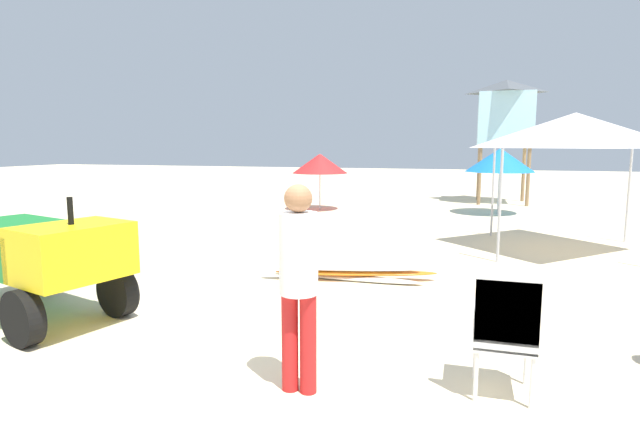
{
  "coord_description": "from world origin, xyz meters",
  "views": [
    {
      "loc": [
        1.92,
        -4.0,
        2.06
      ],
      "look_at": [
        0.09,
        2.19,
        1.18
      ],
      "focal_mm": 28.17,
      "sensor_mm": 36.0,
      "label": 1
    }
  ],
  "objects_px": {
    "surfboard_pile": "(348,272)",
    "lifeguard_near_left": "(299,274)",
    "utility_cart": "(35,253)",
    "lifeguard_tower": "(505,113)",
    "stacked_plastic_chairs": "(505,321)",
    "beach_umbrella_left": "(500,160)",
    "popup_canopy": "(575,131)",
    "beach_umbrella_mid": "(320,163)"
  },
  "relations": [
    {
      "from": "surfboard_pile",
      "to": "lifeguard_near_left",
      "type": "distance_m",
      "value": 3.65
    },
    {
      "from": "utility_cart",
      "to": "lifeguard_tower",
      "type": "distance_m",
      "value": 15.72
    },
    {
      "from": "stacked_plastic_chairs",
      "to": "beach_umbrella_left",
      "type": "xyz_separation_m",
      "value": [
        0.56,
        11.68,
        0.96
      ]
    },
    {
      "from": "lifeguard_near_left",
      "to": "beach_umbrella_left",
      "type": "relative_size",
      "value": 0.88
    },
    {
      "from": "lifeguard_tower",
      "to": "surfboard_pile",
      "type": "bearing_deg",
      "value": -103.86
    },
    {
      "from": "utility_cart",
      "to": "lifeguard_near_left",
      "type": "distance_m",
      "value": 3.69
    },
    {
      "from": "lifeguard_near_left",
      "to": "stacked_plastic_chairs",
      "type": "bearing_deg",
      "value": 12.21
    },
    {
      "from": "stacked_plastic_chairs",
      "to": "popup_canopy",
      "type": "distance_m",
      "value": 6.86
    },
    {
      "from": "surfboard_pile",
      "to": "lifeguard_near_left",
      "type": "height_order",
      "value": "lifeguard_near_left"
    },
    {
      "from": "utility_cart",
      "to": "stacked_plastic_chairs",
      "type": "distance_m",
      "value": 5.24
    },
    {
      "from": "beach_umbrella_left",
      "to": "beach_umbrella_mid",
      "type": "distance_m",
      "value": 5.42
    },
    {
      "from": "lifeguard_tower",
      "to": "beach_umbrella_left",
      "type": "relative_size",
      "value": 2.16
    },
    {
      "from": "utility_cart",
      "to": "beach_umbrella_mid",
      "type": "bearing_deg",
      "value": 87.9
    },
    {
      "from": "utility_cart",
      "to": "lifeguard_tower",
      "type": "height_order",
      "value": "lifeguard_tower"
    },
    {
      "from": "utility_cart",
      "to": "beach_umbrella_mid",
      "type": "distance_m",
      "value": 10.63
    },
    {
      "from": "stacked_plastic_chairs",
      "to": "surfboard_pile",
      "type": "relative_size",
      "value": 0.42
    },
    {
      "from": "popup_canopy",
      "to": "lifeguard_tower",
      "type": "distance_m",
      "value": 8.42
    },
    {
      "from": "surfboard_pile",
      "to": "beach_umbrella_mid",
      "type": "height_order",
      "value": "beach_umbrella_mid"
    },
    {
      "from": "utility_cart",
      "to": "stacked_plastic_chairs",
      "type": "relative_size",
      "value": 2.51
    },
    {
      "from": "lifeguard_near_left",
      "to": "beach_umbrella_mid",
      "type": "xyz_separation_m",
      "value": [
        -3.2,
        11.44,
        0.47
      ]
    },
    {
      "from": "stacked_plastic_chairs",
      "to": "lifeguard_tower",
      "type": "relative_size",
      "value": 0.26
    },
    {
      "from": "utility_cart",
      "to": "stacked_plastic_chairs",
      "type": "bearing_deg",
      "value": -5.36
    },
    {
      "from": "popup_canopy",
      "to": "beach_umbrella_left",
      "type": "bearing_deg",
      "value": 101.08
    },
    {
      "from": "popup_canopy",
      "to": "utility_cart",
      "type": "bearing_deg",
      "value": -138.69
    },
    {
      "from": "utility_cart",
      "to": "stacked_plastic_chairs",
      "type": "height_order",
      "value": "utility_cart"
    },
    {
      "from": "beach_umbrella_left",
      "to": "lifeguard_tower",
      "type": "bearing_deg",
      "value": 84.97
    },
    {
      "from": "lifeguard_near_left",
      "to": "popup_canopy",
      "type": "bearing_deg",
      "value": 64.77
    },
    {
      "from": "beach_umbrella_mid",
      "to": "beach_umbrella_left",
      "type": "bearing_deg",
      "value": 6.27
    },
    {
      "from": "beach_umbrella_left",
      "to": "lifeguard_near_left",
      "type": "bearing_deg",
      "value": -100.31
    },
    {
      "from": "lifeguard_near_left",
      "to": "utility_cart",
      "type": "bearing_deg",
      "value": 166.79
    },
    {
      "from": "lifeguard_near_left",
      "to": "beach_umbrella_mid",
      "type": "height_order",
      "value": "beach_umbrella_mid"
    },
    {
      "from": "stacked_plastic_chairs",
      "to": "beach_umbrella_left",
      "type": "distance_m",
      "value": 11.73
    },
    {
      "from": "stacked_plastic_chairs",
      "to": "popup_canopy",
      "type": "xyz_separation_m",
      "value": [
        1.58,
        6.46,
        1.67
      ]
    },
    {
      "from": "popup_canopy",
      "to": "lifeguard_tower",
      "type": "bearing_deg",
      "value": 95.12
    },
    {
      "from": "lifeguard_near_left",
      "to": "beach_umbrella_left",
      "type": "distance_m",
      "value": 12.24
    },
    {
      "from": "surfboard_pile",
      "to": "beach_umbrella_mid",
      "type": "relative_size",
      "value": 1.49
    },
    {
      "from": "surfboard_pile",
      "to": "beach_umbrella_left",
      "type": "xyz_separation_m",
      "value": [
        2.6,
        8.52,
        1.49
      ]
    },
    {
      "from": "surfboard_pile",
      "to": "popup_canopy",
      "type": "distance_m",
      "value": 5.37
    },
    {
      "from": "utility_cart",
      "to": "surfboard_pile",
      "type": "distance_m",
      "value": 4.21
    },
    {
      "from": "beach_umbrella_mid",
      "to": "popup_canopy",
      "type": "bearing_deg",
      "value": -35.84
    },
    {
      "from": "popup_canopy",
      "to": "beach_umbrella_mid",
      "type": "relative_size",
      "value": 1.55
    },
    {
      "from": "stacked_plastic_chairs",
      "to": "lifeguard_near_left",
      "type": "bearing_deg",
      "value": -167.79
    }
  ]
}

